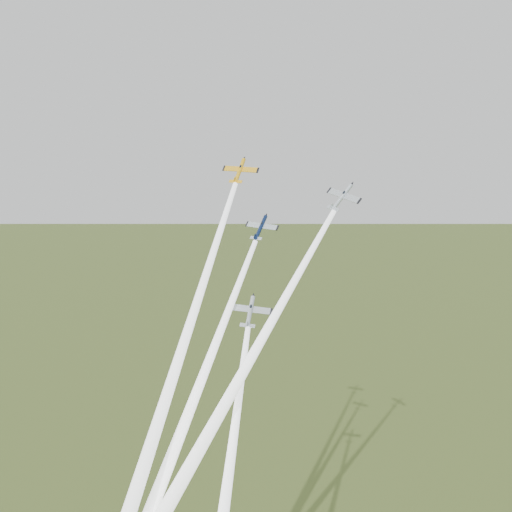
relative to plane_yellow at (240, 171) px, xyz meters
name	(u,v)px	position (x,y,z in m)	size (l,w,h in m)	color
plane_yellow	(240,171)	(0.00, 0.00, 0.00)	(7.47, 7.41, 1.17)	yellow
smoke_trail_yellow	(180,355)	(5.66, -25.14, -29.37)	(2.50, 2.50, 71.74)	white
plane_navy	(261,228)	(4.91, 0.02, -10.74)	(7.01, 6.95, 1.10)	#0E1B3E
smoke_trail_navy	(196,393)	(6.82, -22.43, -36.42)	(2.50, 2.50, 61.93)	white
plane_silver_right	(342,197)	(20.61, 2.83, -4.47)	(7.59, 7.53, 1.19)	silver
smoke_trail_silver_right	(248,364)	(15.28, -19.44, -30.57)	(2.50, 2.50, 63.03)	white
plane_silver_low	(250,312)	(8.66, -9.09, -24.91)	(7.89, 7.83, 1.24)	#A8B1B7
smoke_trail_silver_low	(226,491)	(17.07, -27.97, -48.47)	(2.50, 2.50, 56.29)	white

